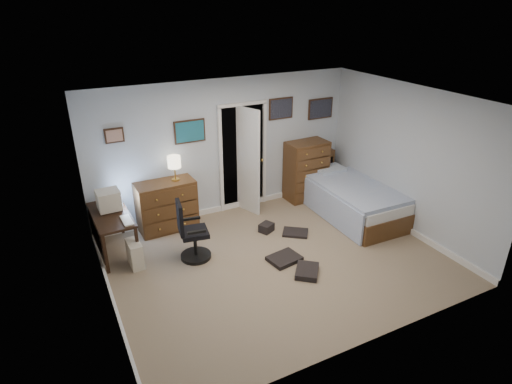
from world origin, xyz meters
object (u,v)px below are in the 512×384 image
bed (352,199)px  low_dresser (167,206)px  computer_desk (107,224)px  tall_dresser (306,170)px  office_chair (191,237)px

bed → low_dresser: bearing=162.6°
computer_desk → bed: size_ratio=0.57×
tall_dresser → bed: size_ratio=0.57×
office_chair → bed: (3.15, 0.04, -0.06)m
computer_desk → low_dresser: size_ratio=1.20×
tall_dresser → bed: bearing=-73.4°
computer_desk → bed: 4.33m
computer_desk → tall_dresser: bearing=2.9°
computer_desk → office_chair: office_chair is taller
bed → computer_desk: bearing=171.7°
computer_desk → office_chair: size_ratio=1.21×
computer_desk → bed: bed is taller
tall_dresser → bed: tall_dresser is taller
office_chair → bed: bearing=10.0°
computer_desk → tall_dresser: tall_dresser is taller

